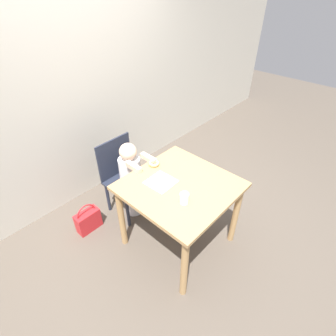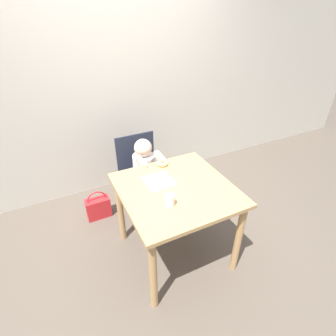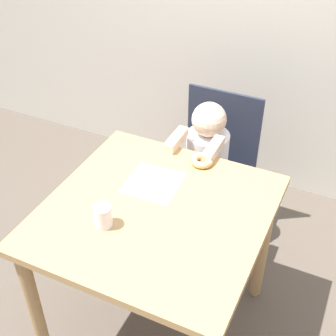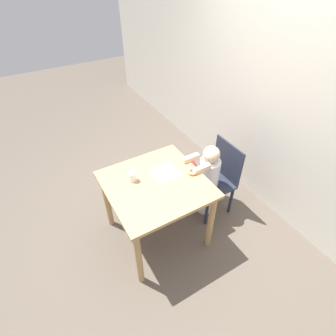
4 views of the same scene
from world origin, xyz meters
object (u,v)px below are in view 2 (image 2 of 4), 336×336
at_px(child_figure, 145,178).
at_px(donut, 162,163).
at_px(handbag, 98,207).
at_px(cup, 170,200).
at_px(chair, 141,174).

bearing_deg(child_figure, donut, -74.34).
xyz_separation_m(child_figure, handbag, (-0.51, 0.17, -0.35)).
xyz_separation_m(child_figure, donut, (0.08, -0.28, 0.32)).
distance_m(donut, cup, 0.58).
bearing_deg(child_figure, cup, -98.18).
bearing_deg(donut, handbag, 142.81).
distance_m(chair, donut, 0.54).
relative_size(child_figure, cup, 9.76).
xyz_separation_m(handbag, cup, (0.39, -0.99, 0.69)).
bearing_deg(chair, handbag, 175.60).
height_order(donut, handbag, donut).
height_order(chair, donut, chair).
height_order(chair, handbag, chair).
bearing_deg(donut, cup, -109.95).
relative_size(handbag, cup, 3.66).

